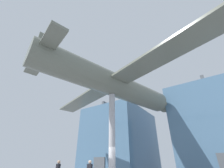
# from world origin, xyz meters

# --- Properties ---
(glass_pavilion_left) EXTENTS (8.97, 11.23, 10.32)m
(glass_pavilion_left) POSITION_xyz_m (-7.01, 12.97, 4.87)
(glass_pavilion_left) COLOR slate
(glass_pavilion_left) RESTS_ON ground_plane
(glass_pavilion_right) EXTENTS (8.97, 11.23, 10.32)m
(glass_pavilion_right) POSITION_xyz_m (7.01, 12.97, 4.87)
(glass_pavilion_right) COLOR slate
(glass_pavilion_right) RESTS_ON ground_plane
(support_pylon_central) EXTENTS (0.50, 0.50, 6.76)m
(support_pylon_central) POSITION_xyz_m (0.00, 0.00, 3.38)
(support_pylon_central) COLOR #B7B7BC
(support_pylon_central) RESTS_ON ground_plane
(suspended_airplane) EXTENTS (18.94, 15.72, 2.96)m
(suspended_airplane) POSITION_xyz_m (0.10, 0.34, 7.83)
(suspended_airplane) COLOR slate
(suspended_airplane) RESTS_ON support_pylon_central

